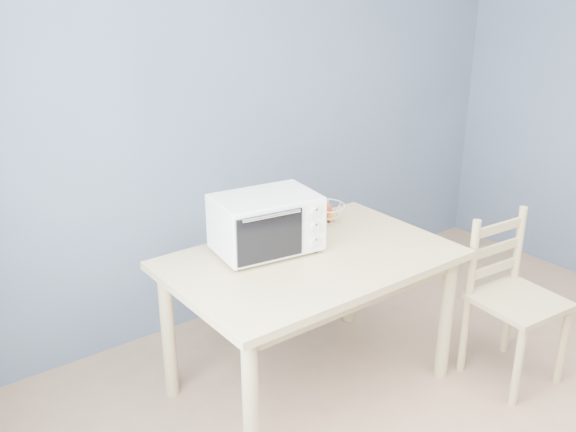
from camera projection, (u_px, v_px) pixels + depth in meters
dining_table at (311, 275)px, 3.19m from camera, size 1.40×0.90×0.75m
toaster_oven at (262, 223)px, 3.15m from camera, size 0.54×0.41×0.29m
fruit_basket at (324, 213)px, 3.55m from camera, size 0.25×0.25×0.12m
dining_chair at (511, 301)px, 3.37m from camera, size 0.45×0.45×0.89m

